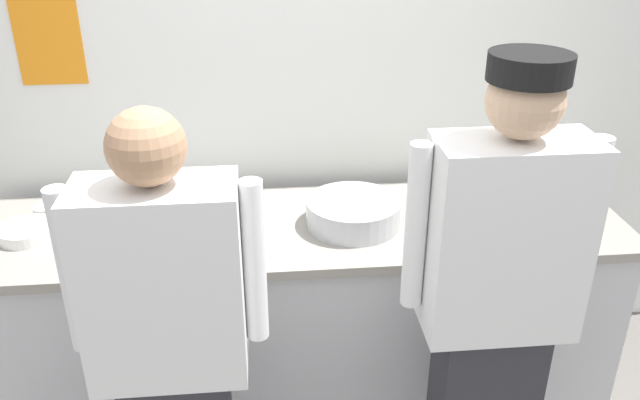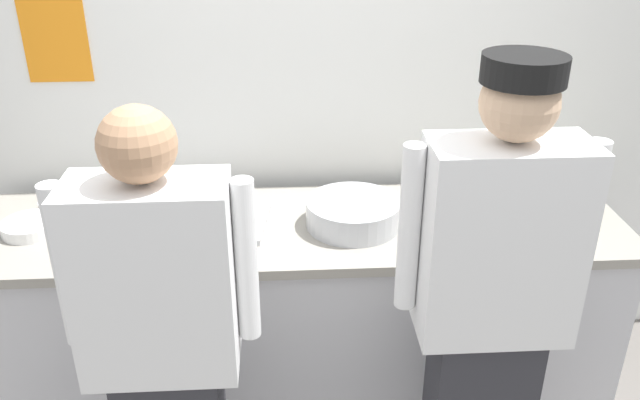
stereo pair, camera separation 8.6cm
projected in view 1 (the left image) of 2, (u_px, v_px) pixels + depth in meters
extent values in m
cube|color=white|center=(291.00, 50.00, 2.87)|extent=(4.22, 0.10, 3.00)
cube|color=orange|center=(48.00, 38.00, 2.70)|extent=(0.27, 0.01, 0.39)
cube|color=silver|center=(302.00, 316.00, 2.90)|extent=(2.64, 0.67, 0.85)
cube|color=gray|center=(301.00, 228.00, 2.71)|extent=(2.69, 0.73, 0.04)
cube|color=white|center=(163.00, 284.00, 1.91)|extent=(0.46, 0.24, 0.63)
cylinder|color=white|center=(71.00, 272.00, 1.90)|extent=(0.07, 0.07, 0.54)
cylinder|color=white|center=(254.00, 263.00, 1.95)|extent=(0.07, 0.07, 0.54)
sphere|color=tan|center=(146.00, 147.00, 1.72)|extent=(0.22, 0.22, 0.22)
cube|color=white|center=(505.00, 239.00, 2.04)|extent=(0.49, 0.24, 0.66)
cylinder|color=white|center=(416.00, 228.00, 2.03)|extent=(0.07, 0.07, 0.56)
cylinder|color=white|center=(587.00, 220.00, 2.08)|extent=(0.07, 0.07, 0.56)
sphere|color=tan|center=(525.00, 101.00, 1.84)|extent=(0.23, 0.23, 0.23)
cylinder|color=black|center=(530.00, 67.00, 1.80)|extent=(0.24, 0.24, 0.08)
cylinder|color=white|center=(28.00, 236.00, 2.60)|extent=(0.22, 0.22, 0.01)
cylinder|color=white|center=(27.00, 233.00, 2.59)|extent=(0.22, 0.22, 0.01)
cylinder|color=white|center=(27.00, 230.00, 2.58)|extent=(0.22, 0.22, 0.01)
cylinder|color=white|center=(26.00, 228.00, 2.58)|extent=(0.22, 0.22, 0.01)
cylinder|color=#B7BABF|center=(353.00, 213.00, 2.67)|extent=(0.39, 0.39, 0.11)
cube|color=#B7BABF|center=(208.00, 222.00, 2.68)|extent=(0.52, 0.42, 0.02)
cylinder|color=#56A333|center=(575.00, 197.00, 2.76)|extent=(0.06, 0.06, 0.15)
cone|color=#56A333|center=(578.00, 177.00, 2.72)|extent=(0.05, 0.05, 0.04)
cylinder|color=white|center=(475.00, 205.00, 2.79)|extent=(0.09, 0.09, 0.05)
cylinder|color=gold|center=(475.00, 201.00, 2.79)|extent=(0.07, 0.07, 0.01)
cylinder|color=white|center=(541.00, 205.00, 2.80)|extent=(0.11, 0.11, 0.05)
cylinder|color=orange|center=(542.00, 201.00, 2.79)|extent=(0.09, 0.09, 0.01)
cylinder|color=white|center=(113.00, 207.00, 2.78)|extent=(0.09, 0.09, 0.05)
cylinder|color=orange|center=(112.00, 203.00, 2.78)|extent=(0.07, 0.07, 0.01)
cylinder|color=white|center=(44.00, 210.00, 2.77)|extent=(0.09, 0.09, 0.04)
cylinder|color=orange|center=(44.00, 208.00, 2.76)|extent=(0.07, 0.07, 0.01)
cylinder|color=white|center=(72.00, 208.00, 2.71)|extent=(0.09, 0.09, 0.11)
cube|color=#B7BABF|center=(527.00, 227.00, 2.67)|extent=(0.19, 0.03, 0.01)
cube|color=black|center=(495.00, 227.00, 2.65)|extent=(0.09, 0.03, 0.02)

